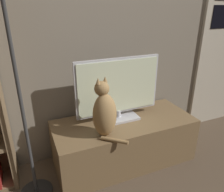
{
  "coord_description": "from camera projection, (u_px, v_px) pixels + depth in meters",
  "views": [
    {
      "loc": [
        -0.75,
        -0.56,
        1.34
      ],
      "look_at": [
        -0.13,
        0.88,
        0.68
      ],
      "focal_mm": 35.0,
      "sensor_mm": 36.0,
      "label": 1
    }
  ],
  "objects": [
    {
      "name": "cat",
      "position": [
        104.0,
        112.0,
        1.61
      ],
      "size": [
        0.23,
        0.3,
        0.46
      ],
      "rotation": [
        0.0,
        0.0,
        0.25
      ],
      "color": "#997547",
      "rests_on": "tv_stand"
    },
    {
      "name": "tv_stand",
      "position": [
        124.0,
        141.0,
        1.96
      ],
      "size": [
        1.22,
        0.52,
        0.41
      ],
      "color": "brown",
      "rests_on": "ground_plane"
    },
    {
      "name": "wall_back",
      "position": [
        110.0,
        9.0,
        1.8
      ],
      "size": [
        4.8,
        0.05,
        2.6
      ],
      "color": "#756B5B",
      "rests_on": "ground_plane"
    },
    {
      "name": "tv",
      "position": [
        118.0,
        90.0,
        1.83
      ],
      "size": [
        0.74,
        0.2,
        0.54
      ],
      "color": "#B7B7BC",
      "rests_on": "tv_stand"
    }
  ]
}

